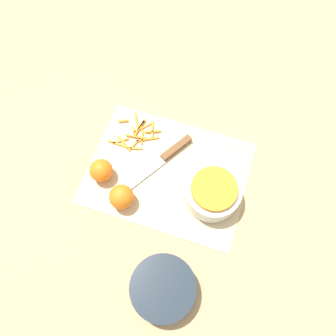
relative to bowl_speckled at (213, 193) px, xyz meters
The scene contains 8 objects.
ground_plane 0.15m from the bowl_speckled, 13.58° to the right, with size 4.00×4.00×0.00m, color tan.
cutting_board 0.15m from the bowl_speckled, 13.58° to the right, with size 0.46×0.35×0.01m.
bowl_speckled is the anchor object (origin of this frame).
bowl_dark 0.28m from the bowl_speckled, 79.54° to the left, with size 0.17×0.17×0.05m.
knife 0.18m from the bowl_speckled, 30.05° to the right, with size 0.16×0.24×0.02m.
orange_left 0.32m from the bowl_speckled, ahead, with size 0.07×0.07×0.07m.
orange_right 0.25m from the bowl_speckled, 20.88° to the left, with size 0.07×0.07×0.07m.
peel_pile 0.30m from the bowl_speckled, 24.10° to the right, with size 0.15×0.13×0.01m.
Camera 1 is at (-0.12, 0.35, 0.90)m, focal length 35.00 mm.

